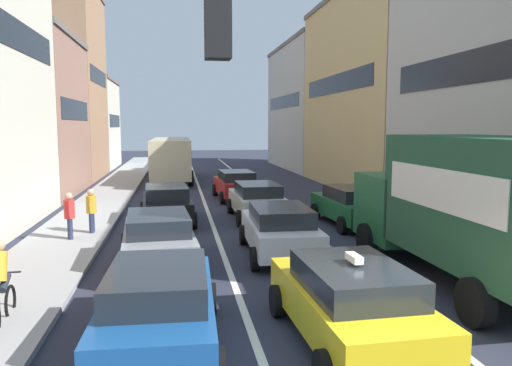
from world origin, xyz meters
name	(u,v)px	position (x,y,z in m)	size (l,w,h in m)	color
sidewalk_left	(107,197)	(-6.70, 20.00, 0.07)	(2.60, 64.00, 0.14)	#9F9F9F
lane_stripe_left	(202,196)	(-1.70, 20.00, 0.01)	(0.16, 60.00, 0.01)	silver
lane_stripe_right	(263,194)	(1.70, 20.00, 0.01)	(0.16, 60.00, 0.01)	silver
building_row_left	(4,93)	(-12.00, 21.55, 5.55)	(7.20, 43.90, 13.58)	#9E7556
building_row_right	(389,97)	(9.90, 22.14, 5.57)	(7.20, 43.90, 11.72)	#B2ADA3
traffic_light_pole	(36,126)	(-4.45, -1.29, 3.82)	(3.58, 0.38, 5.50)	#2D2D33
removalist_box_truck	(465,204)	(3.70, 3.83, 1.97)	(2.77, 7.73, 3.58)	#1E5933
taxi_centre_lane_front	(350,301)	(-0.10, 1.13, 0.80)	(2.18, 4.36, 1.66)	yellow
sedan_left_lane_front	(159,305)	(-3.36, 1.46, 0.80)	(2.17, 4.35, 1.49)	#194C8C
sedan_centre_lane_second	(280,229)	(-0.07, 7.17, 0.80)	(2.15, 4.35, 1.49)	silver
wagon_left_lane_second	(158,238)	(-3.55, 6.54, 0.80)	(2.29, 4.41, 1.49)	gray
hatchback_centre_lane_third	(257,200)	(0.20, 12.93, 0.80)	(2.13, 4.34, 1.49)	beige
sedan_left_lane_third	(167,203)	(-3.45, 12.70, 0.80)	(2.26, 4.40, 1.49)	black
coupe_centre_lane_fourth	(236,184)	(-0.02, 18.45, 0.80)	(2.24, 4.39, 1.49)	#A51E1E
sedan_right_lane_behind_truck	(351,205)	(3.56, 11.11, 0.80)	(2.24, 4.39, 1.49)	#19592D
bus_mid_queue_primary	(171,155)	(-3.39, 27.72, 1.76)	(2.84, 10.51, 2.90)	#BFB793
cyclist_on_sidewalk	(0,286)	(-6.30, 2.78, 0.85)	(0.50, 1.73, 1.72)	black
pedestrian_near_kerb	(70,214)	(-6.49, 9.80, 0.95)	(0.34, 0.53, 1.66)	#262D47
pedestrian_mid_sidewalk	(91,209)	(-5.95, 10.69, 0.95)	(0.34, 0.54, 1.66)	#262D47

